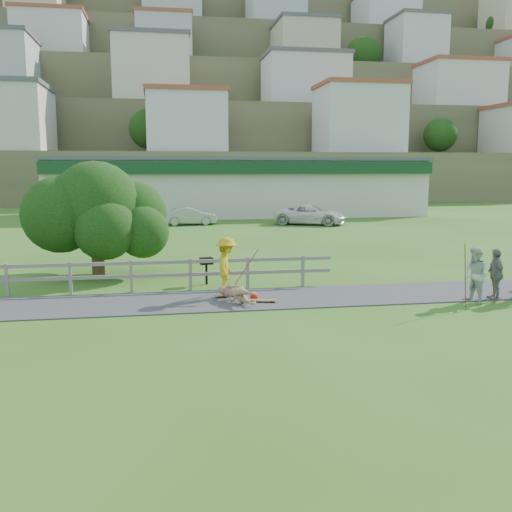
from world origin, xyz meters
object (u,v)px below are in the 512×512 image
at_px(skater_fallen, 237,294).
at_px(spectator_a, 476,275).
at_px(tree, 97,229).
at_px(skater_rider, 227,269).
at_px(car_silver, 189,216).
at_px(car_white, 310,215).
at_px(spectator_b, 495,274).
at_px(bbq, 206,271).

relative_size(skater_fallen, spectator_a, 0.95).
bearing_deg(tree, skater_rider, -46.10).
distance_m(skater_rider, car_silver, 24.40).
bearing_deg(car_white, spectator_b, -156.81).
relative_size(skater_rider, skater_fallen, 1.14).
height_order(skater_rider, skater_fallen, skater_rider).
distance_m(spectator_a, tree, 13.81).
relative_size(spectator_b, bbq, 1.69).
height_order(skater_rider, tree, tree).
distance_m(spectator_a, bbq, 9.13).
xyz_separation_m(skater_fallen, car_white, (8.80, 23.86, 0.43)).
distance_m(tree, bbq, 4.86).
bearing_deg(bbq, skater_fallen, -85.33).
bearing_deg(spectator_a, spectator_b, 94.99).
height_order(spectator_a, car_white, spectator_a).
xyz_separation_m(skater_rider, spectator_b, (8.46, -1.65, -0.12)).
height_order(skater_fallen, car_white, car_white).
distance_m(car_white, tree, 22.85).
xyz_separation_m(spectator_b, car_white, (0.56, 24.71, -0.09)).
height_order(skater_fallen, spectator_a, spectator_a).
bearing_deg(skater_fallen, spectator_a, -37.12).
xyz_separation_m(spectator_a, car_silver, (-7.43, 26.37, -0.23)).
bearing_deg(car_white, bbq, 179.91).
bearing_deg(spectator_a, car_white, 161.63).
bearing_deg(spectator_a, tree, -133.90).
bearing_deg(car_white, skater_rider, -176.88).
bearing_deg(spectator_b, car_silver, -152.90).
bearing_deg(spectator_a, skater_rider, -119.69).
bearing_deg(skater_rider, bbq, 21.52).
bearing_deg(tree, bbq, -30.04).
bearing_deg(tree, car_white, 53.69).
distance_m(skater_rider, skater_fallen, 1.05).
bearing_deg(spectator_b, skater_fallen, -86.51).
distance_m(car_silver, tree, 20.30).
height_order(skater_rider, bbq, skater_rider).
height_order(car_silver, tree, tree).
bearing_deg(car_white, tree, 168.17).
bearing_deg(car_silver, skater_fallen, 175.94).
distance_m(car_white, bbq, 22.79).
xyz_separation_m(skater_fallen, bbq, (-0.68, 3.14, 0.19)).
xyz_separation_m(car_silver, bbq, (-0.61, -22.06, -0.16)).
xyz_separation_m(spectator_b, bbq, (-8.92, 3.99, -0.34)).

